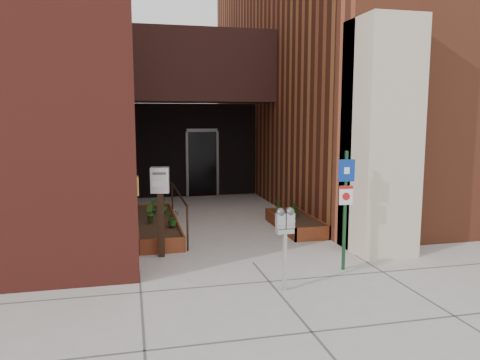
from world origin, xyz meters
TOP-DOWN VIEW (x-y plane):
  - ground at (0.00, 0.00)m, footprint 80.00×80.00m
  - architecture at (-0.18, 6.89)m, footprint 20.00×14.60m
  - planter_left at (-1.55, 2.70)m, footprint 0.90×3.60m
  - planter_right at (1.60, 2.20)m, footprint 0.80×2.20m
  - handrail at (-1.05, 2.65)m, footprint 0.04×3.34m
  - parking_meter at (0.12, -1.41)m, footprint 0.29×0.14m
  - sign_post at (1.41, -0.74)m, footprint 0.28×0.08m
  - payment_dropbox at (-1.57, 0.76)m, footprint 0.37×0.30m
  - shrub_left_a at (-1.26, 1.94)m, footprint 0.41×0.41m
  - shrub_left_b at (-1.71, 2.45)m, footprint 0.27×0.27m
  - shrub_left_c at (-1.34, 3.40)m, footprint 0.26×0.26m
  - shrub_left_d at (-1.58, 3.32)m, footprint 0.25×0.25m
  - shrub_right_a at (1.43, 1.91)m, footprint 0.19×0.19m
  - shrub_right_b at (1.40, 2.88)m, footprint 0.17×0.17m
  - shrub_right_c at (1.64, 2.40)m, footprint 0.41×0.41m

SIDE VIEW (x-z plane):
  - ground at x=0.00m, z-range 0.00..0.00m
  - planter_left at x=-1.55m, z-range -0.02..0.28m
  - planter_right at x=1.60m, z-range -0.02..0.28m
  - shrub_right_a at x=1.43m, z-range 0.30..0.60m
  - shrub_right_b at x=1.40m, z-range 0.30..0.60m
  - shrub_left_a at x=-1.26m, z-range 0.30..0.63m
  - shrub_right_c at x=1.64m, z-range 0.30..0.63m
  - shrub_left_c at x=-1.34m, z-range 0.30..0.63m
  - shrub_left_d at x=-1.58m, z-range 0.30..0.64m
  - shrub_left_b at x=-1.71m, z-range 0.30..0.65m
  - handrail at x=-1.05m, z-range 0.30..1.20m
  - parking_meter at x=0.12m, z-range 0.35..1.62m
  - payment_dropbox at x=-1.57m, z-range 0.37..2.05m
  - sign_post at x=1.41m, z-range 0.23..2.27m
  - architecture at x=-0.18m, z-range -0.02..9.98m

